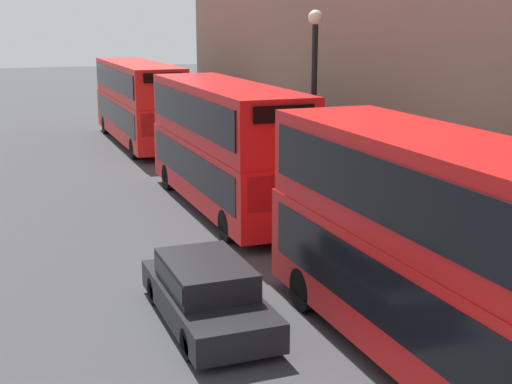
# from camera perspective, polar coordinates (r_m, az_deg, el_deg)

# --- Properties ---
(bus_leading) EXTENTS (2.59, 11.10, 4.43)m
(bus_leading) POSITION_cam_1_polar(r_m,az_deg,el_deg) (13.07, 15.86, -4.86)
(bus_leading) COLOR red
(bus_leading) RESTS_ON ground
(bus_second_in_queue) EXTENTS (2.59, 10.39, 4.36)m
(bus_second_in_queue) POSITION_cam_1_polar(r_m,az_deg,el_deg) (24.42, -2.52, 4.07)
(bus_second_in_queue) COLOR red
(bus_second_in_queue) RESTS_ON ground
(bus_third_in_queue) EXTENTS (2.59, 11.50, 4.27)m
(bus_third_in_queue) POSITION_cam_1_polar(r_m,az_deg,el_deg) (38.24, -9.40, 7.32)
(bus_third_in_queue) COLOR red
(bus_third_in_queue) RESTS_ON ground
(car_hatchback) EXTENTS (1.88, 4.67, 1.39)m
(car_hatchback) POSITION_cam_1_polar(r_m,az_deg,el_deg) (15.64, -3.98, -7.87)
(car_hatchback) COLOR black
(car_hatchback) RESTS_ON ground
(street_lamp) EXTENTS (0.44, 0.44, 6.75)m
(street_lamp) POSITION_cam_1_polar(r_m,az_deg,el_deg) (22.34, 4.66, 7.65)
(street_lamp) COLOR black
(street_lamp) RESTS_ON ground
(pedestrian) EXTENTS (0.36, 0.36, 1.65)m
(pedestrian) POSITION_cam_1_polar(r_m,az_deg,el_deg) (36.81, -5.42, 4.69)
(pedestrian) COLOR brown
(pedestrian) RESTS_ON ground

